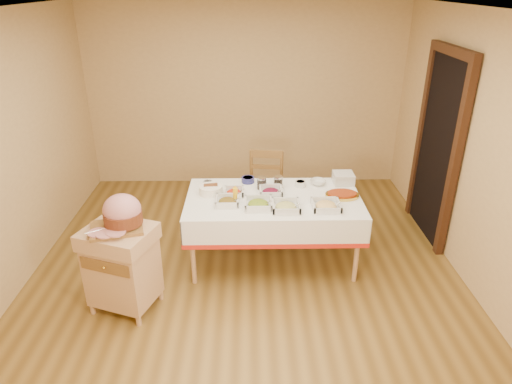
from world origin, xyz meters
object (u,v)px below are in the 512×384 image
at_px(dining_table, 273,211).
at_px(butcher_cart, 122,264).
at_px(preserve_jar_left, 262,184).
at_px(mustard_bottle, 235,193).
at_px(bread_basket, 211,190).
at_px(dining_chair, 265,191).
at_px(preserve_jar_right, 278,182).
at_px(ham_on_board, 122,214).
at_px(brass_platter, 342,195).
at_px(plate_stack, 343,178).

bearing_deg(dining_table, butcher_cart, -151.12).
bearing_deg(dining_table, preserve_jar_left, 118.29).
relative_size(dining_table, mustard_bottle, 11.37).
xyz_separation_m(preserve_jar_left, bread_basket, (-0.54, -0.12, -0.02)).
distance_m(dining_chair, bread_basket, 0.92).
relative_size(dining_table, butcher_cart, 2.18).
bearing_deg(mustard_bottle, preserve_jar_right, 32.88).
height_order(ham_on_board, preserve_jar_right, ham_on_board).
distance_m(dining_chair, mustard_bottle, 0.91).
height_order(ham_on_board, preserve_jar_left, ham_on_board).
xyz_separation_m(ham_on_board, brass_platter, (2.09, 0.75, -0.19)).
distance_m(dining_table, plate_stack, 0.90).
height_order(plate_stack, brass_platter, plate_stack).
bearing_deg(preserve_jar_right, mustard_bottle, -147.12).
bearing_deg(mustard_bottle, dining_table, 5.95).
relative_size(ham_on_board, plate_stack, 2.15).
bearing_deg(butcher_cart, bread_basket, 49.41).
bearing_deg(dining_table, plate_stack, 23.89).
xyz_separation_m(dining_chair, bread_basket, (-0.60, -0.63, 0.31)).
xyz_separation_m(butcher_cart, preserve_jar_left, (1.30, 1.00, 0.35)).
relative_size(mustard_bottle, bread_basket, 0.66).
bearing_deg(bread_basket, butcher_cart, -130.59).
bearing_deg(brass_platter, plate_stack, 77.67).
relative_size(butcher_cart, dining_chair, 0.87).
bearing_deg(dining_table, dining_chair, 94.81).
xyz_separation_m(ham_on_board, plate_stack, (2.16, 1.10, -0.15)).
relative_size(butcher_cart, preserve_jar_right, 6.50).
relative_size(butcher_cart, brass_platter, 2.36).
distance_m(dining_table, preserve_jar_left, 0.34).
relative_size(butcher_cart, ham_on_board, 1.77).
height_order(preserve_jar_left, brass_platter, preserve_jar_left).
distance_m(preserve_jar_left, bread_basket, 0.55).
bearing_deg(ham_on_board, dining_chair, 48.46).
distance_m(dining_table, preserve_jar_right, 0.34).
distance_m(preserve_jar_right, plate_stack, 0.74).
bearing_deg(preserve_jar_right, bread_basket, -168.01).
bearing_deg(preserve_jar_right, dining_chair, 104.67).
bearing_deg(mustard_bottle, brass_platter, 2.52).
xyz_separation_m(butcher_cart, brass_platter, (2.14, 0.79, 0.31)).
xyz_separation_m(bread_basket, brass_platter, (1.38, -0.10, -0.02)).
bearing_deg(plate_stack, dining_table, -156.11).
xyz_separation_m(preserve_jar_right, bread_basket, (-0.72, -0.15, -0.01)).
distance_m(mustard_bottle, bread_basket, 0.30).
xyz_separation_m(dining_table, ham_on_board, (-1.37, -0.74, 0.37)).
height_order(dining_table, brass_platter, brass_platter).
height_order(preserve_jar_right, bread_basket, preserve_jar_right).
distance_m(dining_table, mustard_bottle, 0.46).
height_order(dining_chair, mustard_bottle, dining_chair).
relative_size(preserve_jar_left, preserve_jar_right, 1.06).
xyz_separation_m(preserve_jar_left, plate_stack, (0.91, 0.13, -0.00)).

